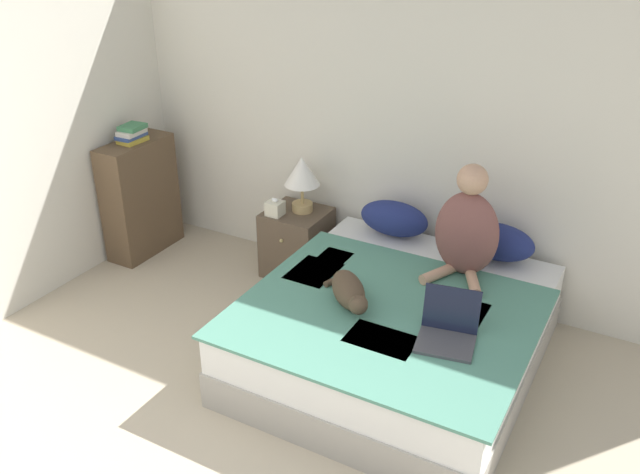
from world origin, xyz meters
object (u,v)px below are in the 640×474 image
object	(u,v)px
nightstand	(297,242)
bookshelf	(140,197)
laptop_open	(447,331)
book_stack_top	(132,134)
pillow_near	(394,219)
person_sitting	(467,230)
tissue_box	(275,208)
pillow_far	(497,242)
bed	(396,332)
table_lamp	(302,175)
cat_tabby	(349,291)

from	to	relation	value
nightstand	bookshelf	world-z (taller)	bookshelf
laptop_open	book_stack_top	distance (m)	3.04
bookshelf	book_stack_top	world-z (taller)	book_stack_top
pillow_near	bookshelf	world-z (taller)	bookshelf
pillow_near	person_sitting	size ratio (longest dim) A/B	0.68
person_sitting	nightstand	xyz separation A→B (m)	(-1.42, 0.24, -0.56)
laptop_open	tissue_box	distance (m)	1.91
laptop_open	nightstand	size ratio (longest dim) A/B	0.69
pillow_far	bookshelf	bearing A→B (deg)	-172.88
pillow_near	nightstand	bearing A→B (deg)	-175.06
laptop_open	bookshelf	bearing A→B (deg)	155.87
bookshelf	pillow_far	bearing A→B (deg)	7.12
person_sitting	pillow_near	bearing A→B (deg)	154.02
bed	table_lamp	distance (m)	1.49
bed	person_sitting	size ratio (longest dim) A/B	2.50
pillow_far	bed	bearing A→B (deg)	-115.46
cat_tabby	book_stack_top	distance (m)	2.40
pillow_far	nightstand	world-z (taller)	pillow_far
pillow_far	tissue_box	distance (m)	1.67
tissue_box	book_stack_top	xyz separation A→B (m)	(-1.23, -0.17, 0.45)
pillow_near	bed	bearing A→B (deg)	-64.56
pillow_near	laptop_open	xyz separation A→B (m)	(0.79, -1.08, -0.07)
pillow_far	bookshelf	world-z (taller)	bookshelf
bed	person_sitting	world-z (taller)	person_sitting
pillow_far	bookshelf	distance (m)	2.91
bed	tissue_box	size ratio (longest dim) A/B	13.62
bed	book_stack_top	bearing A→B (deg)	170.19
person_sitting	cat_tabby	xyz separation A→B (m)	(-0.48, -0.71, -0.23)
pillow_far	tissue_box	size ratio (longest dim) A/B	3.70
table_lamp	pillow_far	bearing A→B (deg)	1.26
pillow_far	nightstand	xyz separation A→B (m)	(-1.55, -0.07, -0.36)
pillow_far	tissue_box	world-z (taller)	pillow_far
table_lamp	book_stack_top	bearing A→B (deg)	-166.51
pillow_near	person_sitting	xyz separation A→B (m)	(0.63, -0.31, 0.19)
table_lamp	tissue_box	world-z (taller)	table_lamp
book_stack_top	bed	bearing A→B (deg)	-9.81
laptop_open	nightstand	distance (m)	1.90
bed	book_stack_top	xyz separation A→B (m)	(-2.51, 0.43, 0.79)
pillow_near	pillow_far	size ratio (longest dim) A/B	1.00
cat_tabby	book_stack_top	xyz separation A→B (m)	(-2.27, 0.65, 0.44)
bookshelf	bed	bearing A→B (deg)	-9.86
cat_tabby	book_stack_top	bearing A→B (deg)	-148.03
nightstand	bed	bearing A→B (deg)	-31.94
pillow_far	book_stack_top	bearing A→B (deg)	-172.84
laptop_open	book_stack_top	world-z (taller)	book_stack_top
bookshelf	book_stack_top	bearing A→B (deg)	-71.71
bed	pillow_far	world-z (taller)	pillow_far
bed	laptop_open	xyz separation A→B (m)	(0.41, -0.28, 0.31)
table_lamp	tissue_box	size ratio (longest dim) A/B	3.18
pillow_far	cat_tabby	bearing A→B (deg)	-121.27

